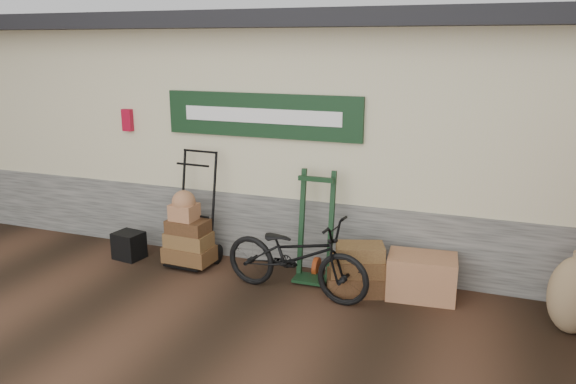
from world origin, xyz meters
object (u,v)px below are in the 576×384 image
object	(u,v)px
bicycle	(296,251)
green_barrow	(315,227)
porter_trolley	(195,207)
wicker_hamper	(422,276)
black_trunk	(129,245)
suitcase_stack	(357,268)

from	to	relation	value
bicycle	green_barrow	bearing A→B (deg)	-0.84
porter_trolley	wicker_hamper	xyz separation A→B (m)	(2.94, -0.03, -0.51)
wicker_hamper	bicycle	bearing A→B (deg)	-162.55
black_trunk	bicycle	size ratio (longest dim) A/B	0.20
green_barrow	bicycle	size ratio (longest dim) A/B	0.75
black_trunk	bicycle	world-z (taller)	bicycle
bicycle	porter_trolley	bearing A→B (deg)	80.82
porter_trolley	bicycle	size ratio (longest dim) A/B	0.84
green_barrow	wicker_hamper	distance (m)	1.37
porter_trolley	suitcase_stack	distance (m)	2.27
porter_trolley	bicycle	xyz separation A→B (m)	(1.57, -0.46, -0.23)
wicker_hamper	bicycle	distance (m)	1.47
porter_trolley	wicker_hamper	distance (m)	2.99
suitcase_stack	black_trunk	size ratio (longest dim) A/B	1.86
porter_trolley	green_barrow	world-z (taller)	porter_trolley
black_trunk	wicker_hamper	bearing A→B (deg)	2.58
wicker_hamper	black_trunk	distance (m)	3.87
porter_trolley	suitcase_stack	bearing A→B (deg)	-1.67
green_barrow	wicker_hamper	world-z (taller)	green_barrow
bicycle	wicker_hamper	bearing A→B (deg)	-65.26
suitcase_stack	black_trunk	bearing A→B (deg)	-179.52
bicycle	black_trunk	bearing A→B (deg)	91.37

